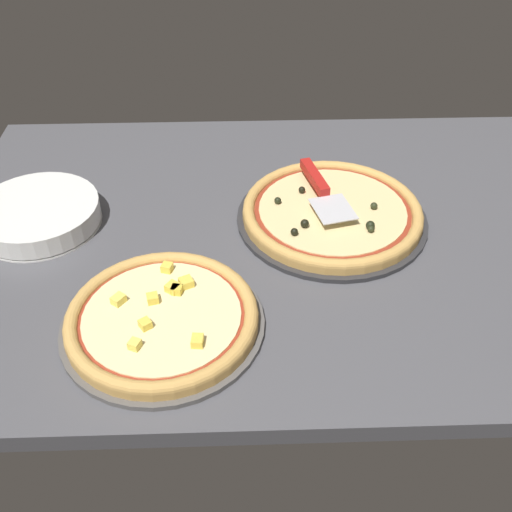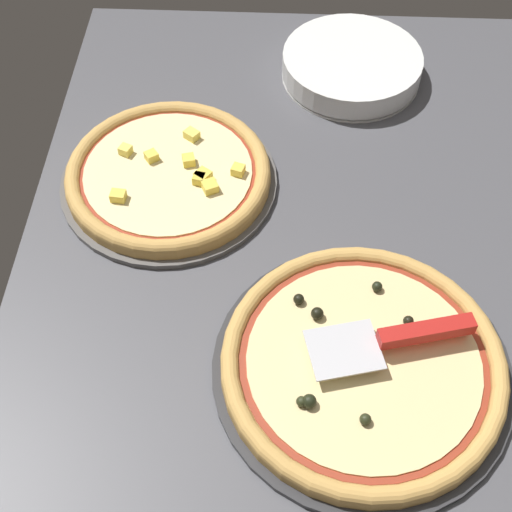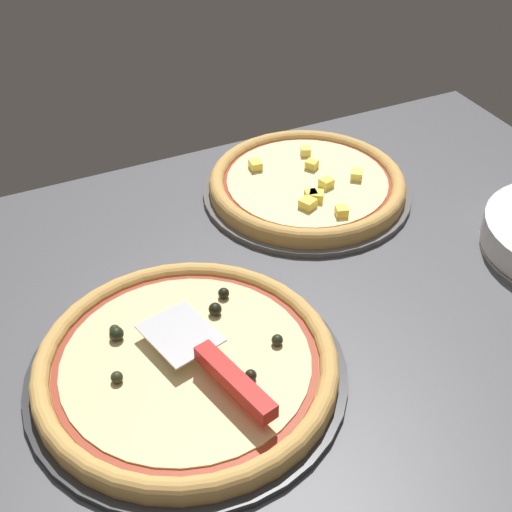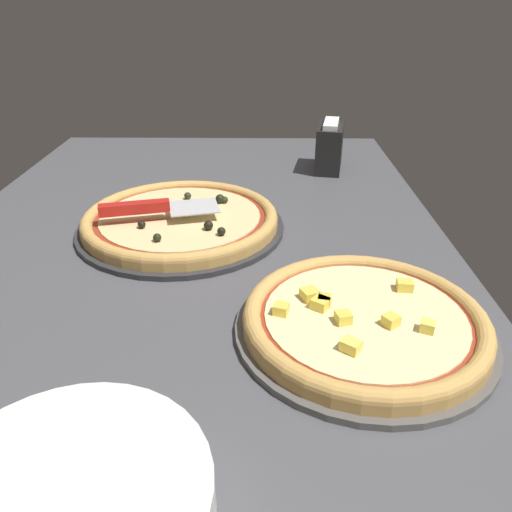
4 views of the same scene
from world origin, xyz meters
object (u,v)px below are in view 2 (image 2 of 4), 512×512
pizza_back (168,173)px  serving_spatula (408,335)px  plate_stack (352,66)px  pizza_front (363,363)px

pizza_back → serving_spatula: size_ratio=1.45×
pizza_back → plate_stack: size_ratio=1.30×
pizza_back → serving_spatula: bearing=-131.0°
pizza_front → serving_spatula: (2.48, -5.44, 3.30)cm
pizza_front → serving_spatula: serving_spatula is taller
serving_spatula → plate_stack: bearing=4.6°
pizza_front → plate_stack: bearing=-0.7°
pizza_front → plate_stack: (61.15, -0.71, 0.11)cm
pizza_front → serving_spatula: bearing=-65.5°
pizza_front → plate_stack: size_ratio=1.48×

